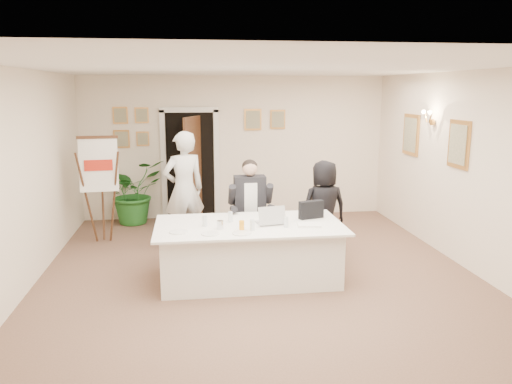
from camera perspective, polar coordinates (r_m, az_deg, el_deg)
The scene contains 28 objects.
floor at distance 6.93m, azimuth 0.45°, elevation -9.81°, with size 7.00×7.00×0.00m, color brown.
ceiling at distance 6.45m, azimuth 0.49°, elevation 14.02°, with size 6.00×7.00×0.02m, color white.
wall_back at distance 9.99m, azimuth -2.37°, elevation 5.11°, with size 6.00×0.10×2.80m, color silver.
wall_front at distance 3.23m, azimuth 9.37°, elevation -9.03°, with size 6.00×0.10×2.80m, color silver.
wall_left at distance 6.81m, azimuth -25.39°, elevation 0.94°, with size 0.10×7.00×2.80m, color silver.
wall_right at distance 7.57m, azimuth 23.59°, elevation 2.06°, with size 0.10×7.00×2.80m, color silver.
doorway at distance 9.82m, azimuth -7.40°, elevation 2.81°, with size 1.14×0.86×2.20m.
pictures_back_wall at distance 9.88m, azimuth -7.05°, elevation 7.58°, with size 3.40×0.06×0.80m, color #C38A42, non-canonical shape.
pictures_right_wall at distance 8.55m, azimuth 19.48°, elevation 5.72°, with size 0.06×2.20×0.80m, color #C38A42, non-canonical shape.
wall_sconce at distance 8.50m, azimuth 19.21°, elevation 8.08°, with size 0.20×0.30×0.24m, color #B37F39, non-canonical shape.
conference_table at distance 6.76m, azimuth -0.78°, elevation -6.80°, with size 2.49×1.33×0.78m.
seated_man at distance 7.62m, azimuth -0.67°, elevation -1.84°, with size 0.65×0.69×1.52m, color black, non-canonical shape.
flip_chart at distance 8.67m, azimuth -17.29°, elevation -0.33°, with size 0.62×0.41×1.76m.
standing_man at distance 8.14m, azimuth -8.23°, elevation 0.27°, with size 0.69×0.45×1.89m, color silver.
standing_woman at distance 7.77m, azimuth 7.75°, elevation -1.81°, with size 0.72×0.47×1.48m, color black.
potted_palm at distance 9.83m, azimuth -13.85°, elevation -0.01°, with size 1.09×0.95×1.21m, color #216522.
laptop at distance 6.66m, azimuth 1.67°, elevation -2.41°, with size 0.37×0.38×0.28m, color #B7BABC, non-canonical shape.
laptop_bag at distance 6.95m, azimuth 6.32°, elevation -2.02°, with size 0.35×0.10×0.25m, color black.
paper_stack at distance 6.59m, azimuth 6.11°, elevation -3.76°, with size 0.30×0.21×0.03m, color white.
plate_left at distance 6.34m, azimuth -8.84°, elevation -4.52°, with size 0.24×0.24×0.01m, color white.
plate_mid at distance 6.21m, azimuth -5.24°, elevation -4.78°, with size 0.23×0.23×0.01m, color white.
plate_near at distance 6.21m, azimuth -1.66°, elevation -4.73°, with size 0.24×0.24×0.01m, color white.
glass_a at distance 6.56m, azimuth -5.86°, elevation -3.33°, with size 0.06×0.06×0.14m, color silver.
glass_b at distance 6.34m, azimuth -0.43°, elevation -3.79°, with size 0.06×0.06×0.14m, color silver.
glass_c at distance 6.48m, azimuth 3.46°, elevation -3.47°, with size 0.06×0.06×0.14m, color silver.
glass_d at distance 6.75m, azimuth -2.94°, elevation -2.86°, with size 0.06×0.06×0.14m, color silver.
oj_glass at distance 6.33m, azimuth -1.65°, elevation -3.87°, with size 0.07×0.07×0.13m, color orange.
steel_jug at distance 6.42m, azimuth -4.11°, elevation -3.77°, with size 0.09×0.09×0.11m, color silver.
Camera 1 is at (-0.91, -6.38, 2.53)m, focal length 35.00 mm.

